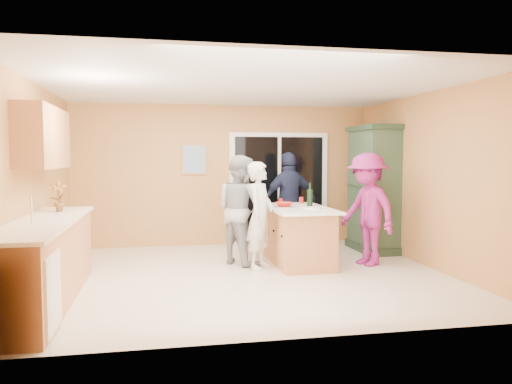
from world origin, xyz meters
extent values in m
plane|color=beige|center=(0.00, 0.00, 0.00)|extent=(5.50, 5.50, 0.00)
cube|color=silver|center=(0.00, 0.00, 2.60)|extent=(5.50, 5.00, 0.10)
cube|color=#E6935E|center=(0.00, 2.50, 1.30)|extent=(5.50, 0.10, 2.60)
cube|color=#E6935E|center=(0.00, -2.50, 1.30)|extent=(5.50, 0.10, 2.60)
cube|color=#E6935E|center=(-2.75, 0.00, 1.30)|extent=(0.10, 5.00, 2.60)
cube|color=#E6935E|center=(2.75, 0.00, 1.30)|extent=(0.10, 5.00, 2.60)
cube|color=#C67E4D|center=(-2.45, -0.90, 0.45)|extent=(0.60, 3.00, 0.90)
cube|color=white|center=(-2.44, -2.00, 0.40)|extent=(0.62, 0.60, 0.72)
cube|color=white|center=(-2.44, -0.90, 0.92)|extent=(0.65, 3.05, 0.04)
cylinder|color=silver|center=(-2.45, -1.40, 1.09)|extent=(0.02, 0.02, 0.30)
cube|color=#C67E4D|center=(-2.58, -0.20, 1.88)|extent=(0.35, 1.60, 0.75)
cube|color=white|center=(1.05, 2.47, 1.05)|extent=(1.90, 0.05, 2.10)
cube|color=black|center=(1.05, 2.46, 1.05)|extent=(1.70, 0.03, 1.94)
cube|color=white|center=(1.05, 2.45, 1.05)|extent=(0.06, 0.04, 1.94)
cube|color=silver|center=(1.20, 2.44, 1.00)|extent=(0.02, 0.03, 0.12)
cube|color=#A58252|center=(-0.55, 2.48, 1.60)|extent=(0.46, 0.03, 0.56)
cube|color=#5571B0|center=(-0.55, 2.47, 1.60)|extent=(0.38, 0.02, 0.48)
cube|color=#C67E4D|center=(0.90, 0.57, 0.42)|extent=(0.76, 1.47, 0.84)
cube|color=white|center=(0.90, 0.57, 0.85)|extent=(0.90, 1.66, 0.04)
cube|color=black|center=(0.90, 0.57, 0.05)|extent=(0.69, 1.40, 0.09)
cube|color=#213623|center=(2.49, 1.38, 0.06)|extent=(0.60, 1.14, 0.13)
cube|color=#324B37|center=(2.49, 1.38, 1.08)|extent=(0.54, 1.08, 2.03)
cube|color=#213623|center=(2.49, 1.38, 2.14)|extent=(0.63, 1.19, 0.09)
imported|color=silver|center=(0.26, 0.38, 0.79)|extent=(0.62, 0.68, 1.57)
imported|color=#9B9B9D|center=(0.03, 0.78, 0.83)|extent=(0.98, 1.03, 1.67)
imported|color=#192138|center=(1.05, 1.69, 0.86)|extent=(1.08, 0.63, 1.73)
imported|color=#861D62|center=(1.91, 0.31, 0.85)|extent=(0.93, 1.24, 1.70)
imported|color=#A51612|center=(0.71, 0.74, 0.91)|extent=(0.32, 0.32, 0.07)
imported|color=#AD1211|center=(-2.45, -0.04, 1.14)|extent=(0.24, 0.19, 0.40)
cylinder|color=#A51612|center=(1.13, 1.20, 0.93)|extent=(0.08, 0.08, 0.10)
cylinder|color=#A51612|center=(0.74, 1.07, 0.92)|extent=(0.08, 0.08, 0.10)
cylinder|color=black|center=(1.10, 0.64, 1.01)|extent=(0.09, 0.09, 0.27)
cylinder|color=black|center=(1.10, 0.64, 1.20)|extent=(0.03, 0.03, 0.10)
cylinder|color=white|center=(1.06, 0.40, 0.88)|extent=(0.32, 0.32, 0.02)
camera|label=1|loc=(-1.16, -6.75, 1.64)|focal=35.00mm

